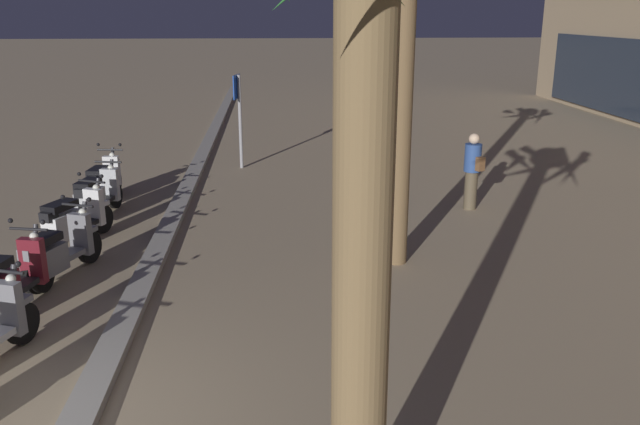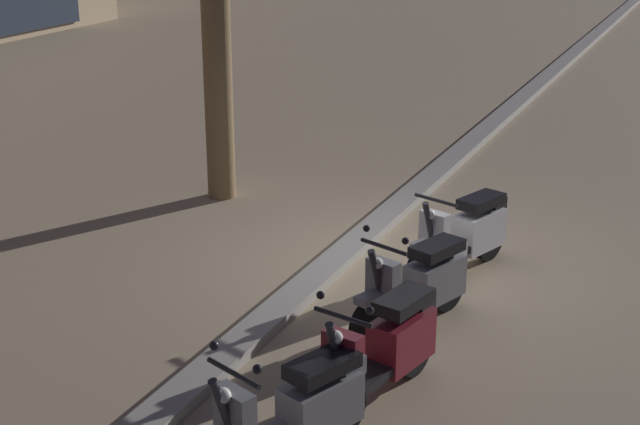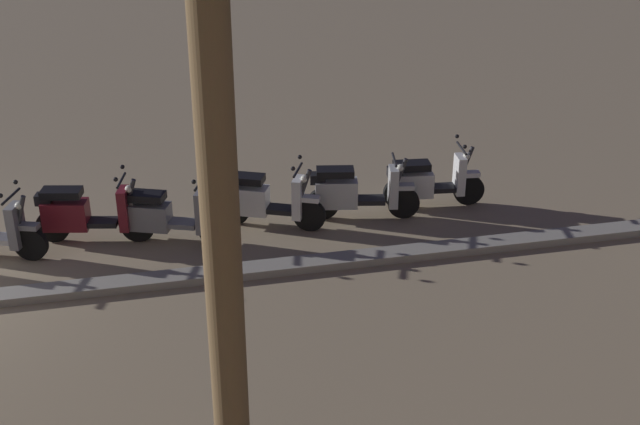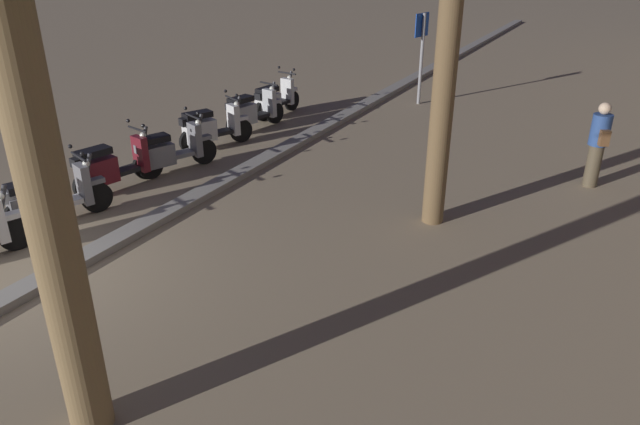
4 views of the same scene
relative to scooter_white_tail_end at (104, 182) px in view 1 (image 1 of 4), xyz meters
The scene contains 7 objects.
scooter_white_tail_end is the anchor object (origin of this frame).
scooter_silver_lead_nearest 1.32m from the scooter_white_tail_end, ahead, with size 1.83×0.68×1.04m.
scooter_white_far_back 2.80m from the scooter_white_tail_end, ahead, with size 1.65×0.88×1.17m.
scooter_grey_second_in_line 4.34m from the scooter_white_tail_end, ahead, with size 1.70×0.85×1.17m.
scooter_maroon_mid_front 5.54m from the scooter_white_tail_end, ahead, with size 1.80×0.70×1.17m.
crossing_sign 4.22m from the scooter_white_tail_end, 137.02° to the left, with size 0.59×0.18×2.40m.
pedestrian_window_shopping 7.76m from the scooter_white_tail_end, 81.72° to the left, with size 0.46×0.37×1.58m.
Camera 1 is at (5.33, 2.53, 3.91)m, focal length 36.57 mm.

